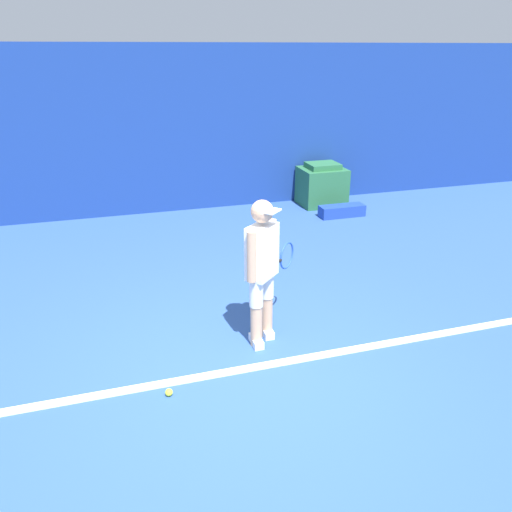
% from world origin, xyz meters
% --- Properties ---
extents(ground_plane, '(24.00, 24.00, 0.00)m').
position_xyz_m(ground_plane, '(0.00, 0.00, 0.00)').
color(ground_plane, '#2D5193').
extents(back_wall, '(24.00, 0.10, 2.91)m').
position_xyz_m(back_wall, '(0.00, 5.40, 1.46)').
color(back_wall, navy).
rests_on(back_wall, ground_plane).
extents(court_baseline, '(21.60, 0.10, 0.01)m').
position_xyz_m(court_baseline, '(0.00, 0.15, 0.01)').
color(court_baseline, white).
rests_on(court_baseline, ground_plane).
extents(tennis_player, '(0.71, 0.67, 1.52)m').
position_xyz_m(tennis_player, '(0.36, 0.62, 0.83)').
color(tennis_player, tan).
rests_on(tennis_player, ground_plane).
extents(tennis_ball, '(0.07, 0.07, 0.07)m').
position_xyz_m(tennis_ball, '(-0.70, -0.03, 0.03)').
color(tennis_ball, '#D1E533').
rests_on(tennis_ball, ground_plane).
extents(covered_chair, '(0.84, 0.71, 0.81)m').
position_xyz_m(covered_chair, '(2.94, 4.94, 0.38)').
color(covered_chair, '#28663D').
rests_on(covered_chair, ground_plane).
extents(equipment_bag, '(0.83, 0.28, 0.20)m').
position_xyz_m(equipment_bag, '(2.99, 4.13, 0.10)').
color(equipment_bag, '#1E3D99').
rests_on(equipment_bag, ground_plane).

